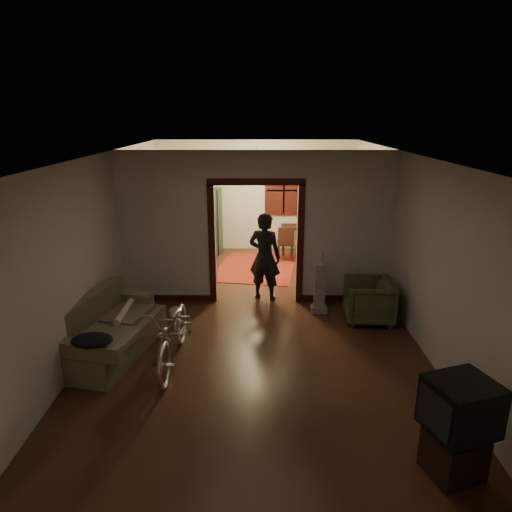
{
  "coord_description": "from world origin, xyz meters",
  "views": [
    {
      "loc": [
        0.02,
        -7.34,
        3.39
      ],
      "look_at": [
        0.0,
        -0.3,
        1.2
      ],
      "focal_mm": 32.0,
      "sensor_mm": 36.0,
      "label": 1
    }
  ],
  "objects_px": {
    "locker": "(203,221)",
    "desk": "(300,240)",
    "sofa": "(112,326)",
    "person": "(265,257)",
    "bicycle": "(174,332)",
    "armchair": "(369,300)"
  },
  "relations": [
    {
      "from": "locker",
      "to": "desk",
      "type": "xyz_separation_m",
      "value": [
        2.44,
        -0.01,
        -0.48
      ]
    },
    {
      "from": "locker",
      "to": "desk",
      "type": "distance_m",
      "value": 2.49
    },
    {
      "from": "sofa",
      "to": "person",
      "type": "distance_m",
      "value": 3.12
    },
    {
      "from": "sofa",
      "to": "bicycle",
      "type": "relative_size",
      "value": 1.05
    },
    {
      "from": "armchair",
      "to": "desk",
      "type": "distance_m",
      "value": 4.02
    },
    {
      "from": "sofa",
      "to": "bicycle",
      "type": "distance_m",
      "value": 1.0
    },
    {
      "from": "person",
      "to": "locker",
      "type": "bearing_deg",
      "value": -43.95
    },
    {
      "from": "person",
      "to": "bicycle",
      "type": "bearing_deg",
      "value": 80.62
    },
    {
      "from": "armchair",
      "to": "desk",
      "type": "xyz_separation_m",
      "value": [
        -0.8,
        3.94,
        -0.01
      ]
    },
    {
      "from": "bicycle",
      "to": "person",
      "type": "relative_size",
      "value": 1.08
    },
    {
      "from": "sofa",
      "to": "armchair",
      "type": "height_order",
      "value": "sofa"
    },
    {
      "from": "person",
      "to": "armchair",
      "type": "bearing_deg",
      "value": 170.55
    },
    {
      "from": "sofa",
      "to": "bicycle",
      "type": "height_order",
      "value": "bicycle"
    },
    {
      "from": "sofa",
      "to": "desk",
      "type": "distance_m",
      "value": 6.01
    },
    {
      "from": "bicycle",
      "to": "person",
      "type": "height_order",
      "value": "person"
    },
    {
      "from": "sofa",
      "to": "desk",
      "type": "xyz_separation_m",
      "value": [
        3.22,
        5.07,
        -0.08
      ]
    },
    {
      "from": "sofa",
      "to": "locker",
      "type": "height_order",
      "value": "locker"
    },
    {
      "from": "locker",
      "to": "sofa",
      "type": "bearing_deg",
      "value": -80.94
    },
    {
      "from": "sofa",
      "to": "locker",
      "type": "bearing_deg",
      "value": 93.54
    },
    {
      "from": "desk",
      "to": "locker",
      "type": "bearing_deg",
      "value": 169.38
    },
    {
      "from": "desk",
      "to": "armchair",
      "type": "bearing_deg",
      "value": -88.91
    },
    {
      "from": "armchair",
      "to": "locker",
      "type": "relative_size",
      "value": 0.48
    }
  ]
}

